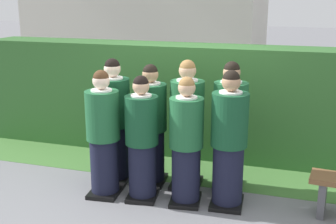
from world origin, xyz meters
The scene contains 11 objects.
ground_plane centered at (0.00, 0.00, 0.00)m, with size 60.00×60.00×0.00m, color slate.
student_front_row_0 centered at (-0.73, -0.08, 0.75)m, with size 0.41×0.48×1.58m.
student_front_row_1 centered at (-0.25, -0.03, 0.73)m, with size 0.42×0.49×1.53m.
student_front_row_2 centered at (0.29, 0.01, 0.73)m, with size 0.41×0.52×1.54m.
student_front_row_3 centered at (0.78, 0.09, 0.78)m, with size 0.42×0.49×1.63m.
student_rear_row_0 centered at (-0.79, 0.38, 0.79)m, with size 0.45×0.52×1.65m.
student_rear_row_1 centered at (-0.30, 0.44, 0.76)m, with size 0.41×0.49×1.59m.
student_rear_row_2 centered at (0.17, 0.49, 0.79)m, with size 0.43×0.50×1.66m.
student_rear_row_3 centered at (0.70, 0.59, 0.79)m, with size 0.45×0.53×1.65m.
hedge centered at (0.00, 1.74, 0.85)m, with size 7.00×0.70×1.70m.
lawn_strip centered at (0.00, 0.94, 0.00)m, with size 7.00×0.90×0.01m, color #477A38.
Camera 1 is at (1.56, -4.71, 2.45)m, focal length 47.12 mm.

